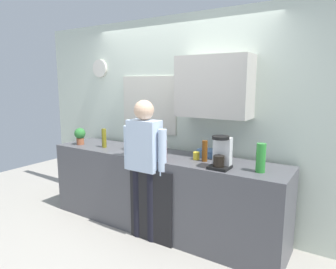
# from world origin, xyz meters

# --- Properties ---
(ground_plane) EXTENTS (8.00, 8.00, 0.00)m
(ground_plane) POSITION_xyz_m (0.00, 0.00, 0.00)
(ground_plane) COLOR #9E998E
(kitchen_counter) EXTENTS (3.01, 0.64, 0.94)m
(kitchen_counter) POSITION_xyz_m (0.00, 0.30, 0.47)
(kitchen_counter) COLOR #4C4C51
(kitchen_counter) RESTS_ON ground_plane
(dishwasher_panel) EXTENTS (0.56, 0.02, 0.84)m
(dishwasher_panel) POSITION_xyz_m (0.10, -0.03, 0.42)
(dishwasher_panel) COLOR black
(dishwasher_panel) RESTS_ON ground_plane
(back_wall_assembly) EXTENTS (4.61, 0.42, 2.60)m
(back_wall_assembly) POSITION_xyz_m (0.06, 0.70, 1.36)
(back_wall_assembly) COLOR silver
(back_wall_assembly) RESTS_ON ground_plane
(coffee_maker) EXTENTS (0.20, 0.20, 0.33)m
(coffee_maker) POSITION_xyz_m (0.85, 0.14, 1.09)
(coffee_maker) COLOR black
(coffee_maker) RESTS_ON kitchen_counter
(bottle_olive_oil) EXTENTS (0.06, 0.06, 0.25)m
(bottle_olive_oil) POSITION_xyz_m (-0.83, 0.22, 1.06)
(bottle_olive_oil) COLOR olive
(bottle_olive_oil) RESTS_ON kitchen_counter
(bottle_red_vinegar) EXTENTS (0.06, 0.06, 0.22)m
(bottle_red_vinegar) POSITION_xyz_m (0.20, 0.10, 1.05)
(bottle_red_vinegar) COLOR maroon
(bottle_red_vinegar) RESTS_ON kitchen_counter
(bottle_clear_soda) EXTENTS (0.09, 0.09, 0.28)m
(bottle_clear_soda) POSITION_xyz_m (1.22, 0.22, 1.08)
(bottle_clear_soda) COLOR #2D8C33
(bottle_clear_soda) RESTS_ON kitchen_counter
(bottle_amber_beer) EXTENTS (0.06, 0.06, 0.23)m
(bottle_amber_beer) POSITION_xyz_m (0.60, 0.29, 1.05)
(bottle_amber_beer) COLOR brown
(bottle_amber_beer) RESTS_ON kitchen_counter
(bottle_dark_sauce) EXTENTS (0.06, 0.06, 0.18)m
(bottle_dark_sauce) POSITION_xyz_m (0.08, 0.13, 1.03)
(bottle_dark_sauce) COLOR black
(bottle_dark_sauce) RESTS_ON kitchen_counter
(cup_yellow_cup) EXTENTS (0.07, 0.07, 0.09)m
(cup_yellow_cup) POSITION_xyz_m (0.49, 0.31, 0.98)
(cup_yellow_cup) COLOR yellow
(cup_yellow_cup) RESTS_ON kitchen_counter
(cup_white_mug) EXTENTS (0.08, 0.08, 0.10)m
(cup_white_mug) POSITION_xyz_m (0.06, 0.25, 0.99)
(cup_white_mug) COLOR white
(cup_white_mug) RESTS_ON kitchen_counter
(mixing_bowl) EXTENTS (0.22, 0.22, 0.08)m
(mixing_bowl) POSITION_xyz_m (0.52, 0.50, 0.98)
(mixing_bowl) COLOR #4C72A5
(mixing_bowl) RESTS_ON kitchen_counter
(potted_plant) EXTENTS (0.15, 0.15, 0.23)m
(potted_plant) POSITION_xyz_m (-1.24, 0.18, 1.07)
(potted_plant) COLOR #9E5638
(potted_plant) RESTS_ON kitchen_counter
(storage_canister) EXTENTS (0.14, 0.14, 0.17)m
(storage_canister) POSITION_xyz_m (-0.44, 0.31, 1.02)
(storage_canister) COLOR silver
(storage_canister) RESTS_ON kitchen_counter
(person_at_sink) EXTENTS (0.57, 0.22, 1.60)m
(person_at_sink) POSITION_xyz_m (0.00, 0.00, 0.95)
(person_at_sink) COLOR black
(person_at_sink) RESTS_ON ground_plane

